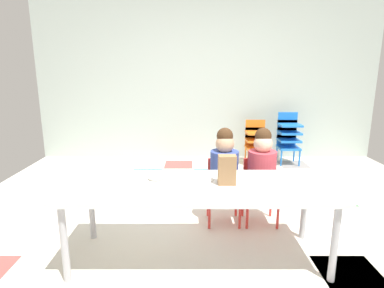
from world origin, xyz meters
name	(u,v)px	position (x,y,z in m)	size (l,w,h in m)	color
ground_plane	(215,217)	(0.00, 0.01, -0.01)	(5.49, 4.59, 0.02)	silver
back_wall	(206,77)	(0.00, 2.29, 1.34)	(5.49, 0.10, 2.68)	#B2C1B7
craft_table	(198,191)	(-0.19, -0.69, 0.55)	(1.99, 0.70, 0.60)	white
seated_child_near_camera	(223,167)	(0.06, -0.11, 0.55)	(0.33, 0.33, 0.92)	red
seated_child_middle_seat	(261,167)	(0.41, -0.11, 0.55)	(0.34, 0.34, 0.92)	red
kid_chair_orange_stack	(255,139)	(0.76, 1.89, 0.40)	(0.32, 0.30, 0.68)	orange
kid_chair_blue_stack	(287,135)	(1.27, 1.89, 0.46)	(0.32, 0.30, 0.80)	blue
paper_bag_brown	(226,170)	(0.02, -0.68, 0.71)	(0.13, 0.09, 0.22)	#9E754C
paper_plate_near_edge	(155,180)	(-0.52, -0.60, 0.61)	(0.18, 0.18, 0.01)	white
paper_plate_center_table	(201,179)	(-0.16, -0.58, 0.61)	(0.18, 0.18, 0.01)	white
donut_powdered_on_plate	(155,177)	(-0.52, -0.60, 0.63)	(0.13, 0.13, 0.04)	white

